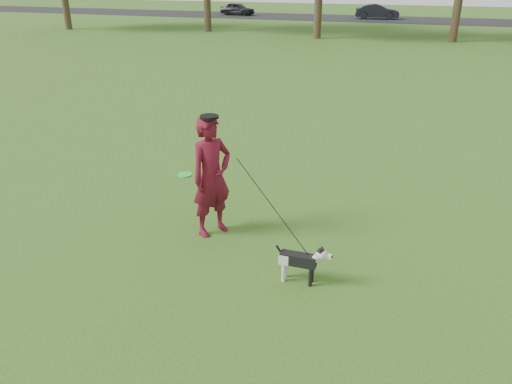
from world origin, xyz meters
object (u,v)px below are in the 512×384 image
(dog, at_px, (303,259))
(car_left, at_px, (237,9))
(car_mid, at_px, (377,12))
(man, at_px, (212,177))

(dog, relative_size, car_left, 0.25)
(car_left, height_order, car_mid, car_mid)
(car_mid, bearing_deg, dog, 178.02)
(man, relative_size, car_mid, 0.53)
(man, distance_m, car_mid, 39.78)
(man, bearing_deg, car_mid, 34.04)
(dog, bearing_deg, car_left, 111.31)
(car_left, xyz_separation_m, car_mid, (12.81, 0.00, 0.06))
(man, distance_m, car_left, 42.21)
(car_mid, bearing_deg, man, 175.65)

